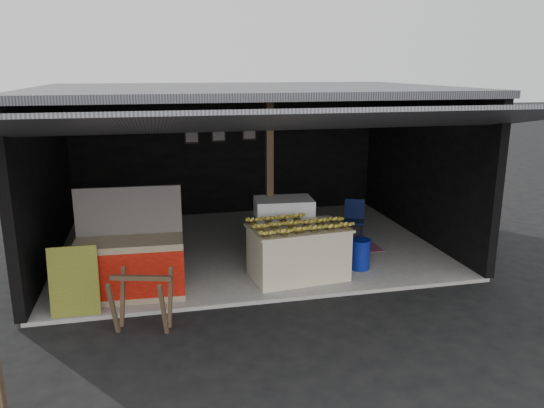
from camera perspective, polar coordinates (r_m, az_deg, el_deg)
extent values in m
plane|color=black|center=(7.89, 0.65, -10.56)|extent=(80.00, 80.00, 0.00)
cube|color=gray|center=(10.16, -2.65, -4.58)|extent=(7.00, 5.00, 0.06)
cube|color=black|center=(12.21, -4.85, 5.78)|extent=(7.00, 0.15, 2.90)
cube|color=black|center=(9.80, -23.35, 2.50)|extent=(0.15, 5.00, 2.90)
cube|color=black|center=(10.94, 15.66, 4.28)|extent=(0.15, 5.00, 2.90)
cube|color=#232326|center=(9.61, -2.86, 12.17)|extent=(7.20, 5.20, 0.12)
cube|color=#232326|center=(6.27, 2.78, 8.88)|extent=(7.40, 2.47, 0.48)
cube|color=#503C28|center=(9.26, -0.27, 2.90)|extent=(0.12, 0.12, 2.85)
cube|color=beige|center=(8.51, 2.83, -5.31)|extent=(1.55, 1.03, 0.80)
cube|color=beige|center=(8.38, 2.86, -2.60)|extent=(1.62, 1.09, 0.04)
cube|color=white|center=(9.27, 1.26, -2.70)|extent=(1.03, 0.73, 1.09)
cube|color=navy|center=(8.94, 1.79, -2.98)|extent=(0.77, 0.08, 0.33)
cube|color=#B21414|center=(9.06, 1.77, -5.29)|extent=(0.49, 0.05, 0.11)
cube|color=#998466|center=(8.08, -14.96, -6.68)|extent=(1.57, 0.74, 0.87)
cube|color=red|center=(7.75, -15.03, -7.59)|extent=(1.54, 0.09, 0.68)
cube|color=white|center=(7.74, -15.03, -7.61)|extent=(0.52, 0.03, 0.17)
cube|color=#172446|center=(8.11, -15.26, -0.70)|extent=(1.54, 0.12, 0.72)
cube|color=black|center=(7.70, -20.52, -7.80)|extent=(0.64, 0.17, 0.96)
cube|color=#503C28|center=(7.07, -16.71, -10.76)|extent=(0.12, 0.30, 0.77)
cube|color=#503C28|center=(6.90, -11.60, -11.09)|extent=(0.12, 0.30, 0.77)
cube|color=#503C28|center=(7.40, -15.77, -9.53)|extent=(0.12, 0.30, 0.77)
cube|color=#503C28|center=(7.23, -10.89, -9.80)|extent=(0.12, 0.30, 0.77)
cube|color=#503C28|center=(7.01, -13.93, -7.72)|extent=(0.78, 0.26, 0.06)
cylinder|color=navy|center=(9.02, 9.46, -5.44)|extent=(0.33, 0.33, 0.48)
cylinder|color=#0A1339|center=(10.27, 7.90, -3.15)|extent=(0.03, 0.03, 0.40)
cylinder|color=#0A1339|center=(10.27, 9.58, -3.22)|extent=(0.03, 0.03, 0.40)
cylinder|color=#0A1339|center=(10.55, 7.96, -2.66)|extent=(0.03, 0.03, 0.40)
cylinder|color=#0A1339|center=(10.55, 9.59, -2.73)|extent=(0.03, 0.03, 0.40)
cube|color=#0A1339|center=(10.35, 8.80, -1.88)|extent=(0.50, 0.50, 0.04)
cube|color=#0A1339|center=(10.46, 8.86, -0.56)|extent=(0.37, 0.18, 0.41)
cube|color=maroon|center=(10.13, 6.96, -4.51)|extent=(1.55, 1.08, 0.01)
cube|color=black|center=(11.97, -8.64, 7.43)|extent=(0.32, 0.03, 0.42)
cube|color=#4C4C59|center=(11.95, -8.63, 7.42)|extent=(0.26, 0.02, 0.34)
cube|color=black|center=(12.03, -5.77, 7.65)|extent=(0.32, 0.03, 0.42)
cube|color=#4C4C59|center=(12.01, -5.76, 7.64)|extent=(0.26, 0.02, 0.34)
cube|color=black|center=(12.13, -2.46, 7.86)|extent=(0.32, 0.03, 0.42)
cube|color=#4C4C59|center=(12.11, -2.44, 7.85)|extent=(0.26, 0.02, 0.34)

